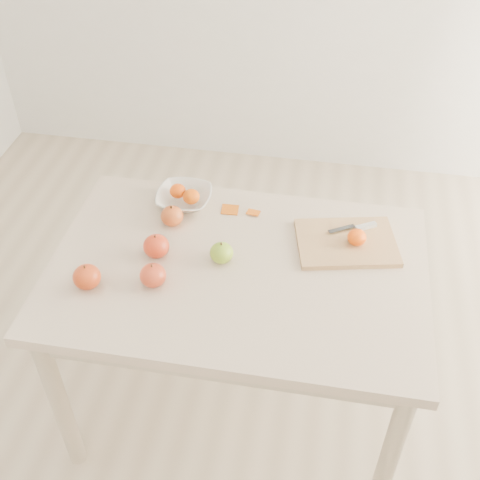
# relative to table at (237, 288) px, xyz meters

# --- Properties ---
(ground) EXTENTS (3.50, 3.50, 0.00)m
(ground) POSITION_rel_table_xyz_m (0.00, 0.00, -0.65)
(ground) COLOR #C6B293
(ground) RESTS_ON ground
(table) EXTENTS (1.20, 0.80, 0.75)m
(table) POSITION_rel_table_xyz_m (0.00, 0.00, 0.00)
(table) COLOR beige
(table) RESTS_ON ground
(cutting_board) EXTENTS (0.37, 0.30, 0.02)m
(cutting_board) POSITION_rel_table_xyz_m (0.34, 0.17, 0.11)
(cutting_board) COLOR tan
(cutting_board) RESTS_ON table
(board_tangerine) EXTENTS (0.06, 0.06, 0.05)m
(board_tangerine) POSITION_rel_table_xyz_m (0.37, 0.16, 0.14)
(board_tangerine) COLOR #E55B08
(board_tangerine) RESTS_ON cutting_board
(fruit_bowl) EXTENTS (0.19, 0.19, 0.05)m
(fruit_bowl) POSITION_rel_table_xyz_m (-0.24, 0.29, 0.12)
(fruit_bowl) COLOR white
(fruit_bowl) RESTS_ON table
(bowl_tangerine_near) EXTENTS (0.06, 0.06, 0.05)m
(bowl_tangerine_near) POSITION_rel_table_xyz_m (-0.27, 0.30, 0.14)
(bowl_tangerine_near) COLOR #DB5707
(bowl_tangerine_near) RESTS_ON fruit_bowl
(bowl_tangerine_far) EXTENTS (0.06, 0.06, 0.05)m
(bowl_tangerine_far) POSITION_rel_table_xyz_m (-0.21, 0.27, 0.14)
(bowl_tangerine_far) COLOR #E15607
(bowl_tangerine_far) RESTS_ON fruit_bowl
(orange_peel_a) EXTENTS (0.06, 0.05, 0.01)m
(orange_peel_a) POSITION_rel_table_xyz_m (-0.08, 0.27, 0.10)
(orange_peel_a) COLOR #C85A0E
(orange_peel_a) RESTS_ON table
(orange_peel_b) EXTENTS (0.05, 0.04, 0.01)m
(orange_peel_b) POSITION_rel_table_xyz_m (0.01, 0.27, 0.10)
(orange_peel_b) COLOR #C3540D
(orange_peel_b) RESTS_ON table
(paring_knife) EXTENTS (0.16, 0.08, 0.01)m
(paring_knife) POSITION_rel_table_xyz_m (0.38, 0.24, 0.12)
(paring_knife) COLOR silver
(paring_knife) RESTS_ON cutting_board
(apple_green) EXTENTS (0.08, 0.08, 0.07)m
(apple_green) POSITION_rel_table_xyz_m (-0.05, 0.02, 0.13)
(apple_green) COLOR #649713
(apple_green) RESTS_ON table
(apple_red_a) EXTENTS (0.08, 0.08, 0.07)m
(apple_red_a) POSITION_rel_table_xyz_m (-0.26, 0.17, 0.13)
(apple_red_a) COLOR maroon
(apple_red_a) RESTS_ON table
(apple_red_c) EXTENTS (0.08, 0.08, 0.07)m
(apple_red_c) POSITION_rel_table_xyz_m (-0.24, -0.12, 0.14)
(apple_red_c) COLOR maroon
(apple_red_c) RESTS_ON table
(apple_red_d) EXTENTS (0.09, 0.09, 0.08)m
(apple_red_d) POSITION_rel_table_xyz_m (-0.44, -0.16, 0.14)
(apple_red_d) COLOR #970C07
(apple_red_d) RESTS_ON table
(apple_red_b) EXTENTS (0.09, 0.09, 0.08)m
(apple_red_b) POSITION_rel_table_xyz_m (-0.27, 0.01, 0.14)
(apple_red_b) COLOR #9A1203
(apple_red_b) RESTS_ON table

